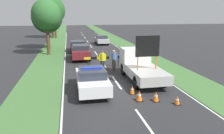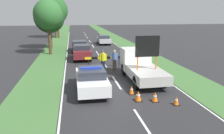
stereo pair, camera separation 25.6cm
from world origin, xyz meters
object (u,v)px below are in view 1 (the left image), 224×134
object	(u,v)px
roadside_tree_near_left	(47,17)
roadside_tree_mid_right	(46,15)
pedestrian_civilian	(114,58)
traffic_cone_lane_edge	(177,100)
police_car	(92,79)
traffic_cone_behind_barrier	(103,70)
queued_car_wagon_maroon	(81,52)
queued_car_sedan_black	(78,46)
queued_car_sedan_silver	(102,40)
traffic_cone_near_police	(156,97)
police_officer	(102,59)
work_truck	(140,65)
road_barrier	(103,58)
traffic_cone_near_truck	(132,90)
roadside_tree_mid_left	(55,13)
roadside_tree_near_right	(52,10)
traffic_cone_centre_front	(139,96)

from	to	relation	value
roadside_tree_near_left	roadside_tree_mid_right	distance (m)	4.82
pedestrian_civilian	traffic_cone_lane_edge	size ratio (longest dim) A/B	3.64
police_car	traffic_cone_behind_barrier	distance (m)	4.15
queued_car_wagon_maroon	queued_car_sedan_black	bearing A→B (deg)	-89.01
queued_car_sedan_silver	traffic_cone_near_police	bearing A→B (deg)	88.77
police_car	police_officer	xyz separation A→B (m)	(1.46, 5.03, 0.26)
police_officer	queued_car_sedan_silver	world-z (taller)	police_officer
police_car	work_truck	world-z (taller)	work_truck
road_barrier	queued_car_sedan_black	bearing A→B (deg)	103.18
police_car	queued_car_wagon_maroon	xyz separation A→B (m)	(-0.14, 10.07, 0.05)
traffic_cone_near_truck	roadside_tree_mid_left	size ratio (longest dim) A/B	0.08
queued_car_wagon_maroon	queued_car_sedan_silver	world-z (taller)	queued_car_wagon_maroon
queued_car_wagon_maroon	traffic_cone_behind_barrier	bearing A→B (deg)	103.22
queued_car_sedan_black	roadside_tree_near_left	bearing A→B (deg)	-39.49
roadside_tree_near_right	traffic_cone_near_truck	bearing A→B (deg)	-78.67
work_truck	traffic_cone_near_police	distance (m)	4.44
traffic_cone_lane_edge	traffic_cone_behind_barrier	bearing A→B (deg)	113.74
roadside_tree_mid_left	road_barrier	bearing A→B (deg)	-78.18
work_truck	police_officer	xyz separation A→B (m)	(-2.40, 3.04, -0.02)
roadside_tree_mid_right	traffic_cone_behind_barrier	bearing A→B (deg)	-62.59
roadside_tree_near_left	roadside_tree_mid_left	size ratio (longest dim) A/B	0.99
work_truck	roadside_tree_mid_right	xyz separation A→B (m)	(-7.62, 11.69, 3.64)
traffic_cone_centre_front	roadside_tree_mid_right	size ratio (longest dim) A/B	0.09
police_car	queued_car_sedan_silver	world-z (taller)	police_car
traffic_cone_near_police	queued_car_sedan_black	xyz separation A→B (m)	(-3.61, 17.64, 0.49)
work_truck	roadside_tree_near_right	distance (m)	31.95
roadside_tree_mid_right	traffic_cone_near_truck	bearing A→B (deg)	-67.26
traffic_cone_near_truck	traffic_cone_behind_barrier	world-z (taller)	traffic_cone_behind_barrier
road_barrier	pedestrian_civilian	distance (m)	1.24
queued_car_sedan_silver	queued_car_sedan_black	bearing A→B (deg)	57.03
pedestrian_civilian	roadside_tree_mid_right	bearing A→B (deg)	154.19
police_car	roadside_tree_near_left	size ratio (longest dim) A/B	0.70
queued_car_sedan_silver	roadside_tree_near_left	world-z (taller)	roadside_tree_near_left
queued_car_sedan_silver	roadside_tree_near_left	distance (m)	9.34
roadside_tree_mid_right	traffic_cone_centre_front	bearing A→B (deg)	-68.46
queued_car_wagon_maroon	police_officer	bearing A→B (deg)	107.63
police_officer	traffic_cone_near_police	distance (m)	7.67
traffic_cone_near_truck	roadside_tree_mid_left	xyz separation A→B (m)	(-6.22, 33.53, 4.58)
police_officer	work_truck	bearing A→B (deg)	146.03
roadside_tree_near_left	queued_car_wagon_maroon	bearing A→B (deg)	-64.76
police_car	roadside_tree_mid_left	distance (m)	33.02
work_truck	queued_car_wagon_maroon	world-z (taller)	work_truck
roadside_tree_mid_right	traffic_cone_near_police	bearing A→B (deg)	-66.00
police_car	police_officer	size ratio (longest dim) A/B	2.62
police_car	queued_car_wagon_maroon	bearing A→B (deg)	95.49
pedestrian_civilian	traffic_cone_near_police	bearing A→B (deg)	-55.18
queued_car_wagon_maroon	traffic_cone_lane_edge	bearing A→B (deg)	108.95
traffic_cone_near_police	queued_car_sedan_black	distance (m)	18.01
queued_car_sedan_black	roadside_tree_mid_right	world-z (taller)	roadside_tree_mid_right
roadside_tree_near_right	traffic_cone_lane_edge	bearing A→B (deg)	-76.28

